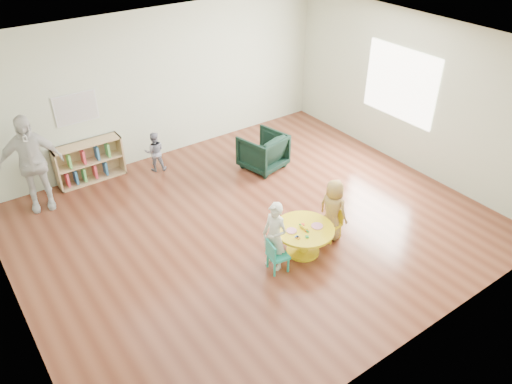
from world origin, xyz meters
The scene contains 11 objects.
room centered at (0.01, 0.00, 1.89)m, with size 7.10×7.00×2.80m.
activity_table centered at (0.21, -0.97, 0.30)m, with size 0.88×0.88×0.48m.
kid_chair_left centered at (-0.36, -1.06, 0.27)m, with size 0.31×0.31×0.50m.
kid_chair_right centered at (0.80, -0.95, 0.27)m, with size 0.31×0.31×0.51m.
bookshelf centered at (-1.61, 2.86, 0.37)m, with size 1.20×0.30×0.75m.
alphabet_poster centered at (-1.60, 2.98, 1.35)m, with size 0.74×0.01×0.54m.
armchair centered at (1.20, 1.39, 0.34)m, with size 0.73×0.75×0.69m, color black.
child_left centered at (-0.33, -0.97, 0.53)m, with size 0.39×0.25×1.06m, color silver.
child_right centered at (0.81, -0.92, 0.49)m, with size 0.48×0.31×0.99m, color yellow.
toddler centered at (-0.49, 2.48, 0.38)m, with size 0.37×0.29×0.77m, color #19203F.
adult_caretaker centered at (-2.59, 2.48, 0.83)m, with size 0.98×0.41×1.67m, color silver.
Camera 1 is at (-3.68, -5.24, 4.79)m, focal length 35.00 mm.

